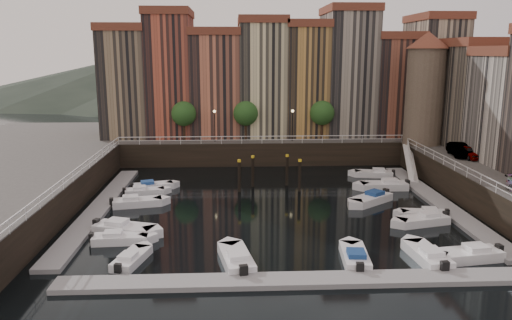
{
  "coord_description": "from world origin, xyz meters",
  "views": [
    {
      "loc": [
        -3.63,
        -46.24,
        14.43
      ],
      "look_at": [
        -1.31,
        4.0,
        3.48
      ],
      "focal_mm": 35.0,
      "sensor_mm": 36.0,
      "label": 1
    }
  ],
  "objects_px": {
    "car_a": "(469,153)",
    "boat_left_1": "(123,229)",
    "corner_tower": "(425,87)",
    "mooring_pilings": "(270,174)",
    "gangway": "(410,161)",
    "boat_left_0": "(119,239)",
    "boat_left_2": "(136,202)",
    "car_b": "(459,150)"
  },
  "relations": [
    {
      "from": "mooring_pilings",
      "to": "boat_left_1",
      "type": "height_order",
      "value": "mooring_pilings"
    },
    {
      "from": "gangway",
      "to": "car_a",
      "type": "distance_m",
      "value": 6.78
    },
    {
      "from": "mooring_pilings",
      "to": "car_b",
      "type": "height_order",
      "value": "car_b"
    },
    {
      "from": "gangway",
      "to": "car_b",
      "type": "xyz_separation_m",
      "value": [
        4.22,
        -3.26,
        1.82
      ]
    },
    {
      "from": "boat_left_0",
      "to": "car_a",
      "type": "height_order",
      "value": "car_a"
    },
    {
      "from": "gangway",
      "to": "boat_left_1",
      "type": "bearing_deg",
      "value": -149.45
    },
    {
      "from": "mooring_pilings",
      "to": "boat_left_1",
      "type": "distance_m",
      "value": 18.26
    },
    {
      "from": "gangway",
      "to": "boat_left_0",
      "type": "xyz_separation_m",
      "value": [
        -29.61,
        -19.55,
        -1.57
      ]
    },
    {
      "from": "boat_left_0",
      "to": "boat_left_1",
      "type": "relative_size",
      "value": 0.83
    },
    {
      "from": "boat_left_1",
      "to": "car_b",
      "type": "height_order",
      "value": "car_b"
    },
    {
      "from": "mooring_pilings",
      "to": "boat_left_2",
      "type": "distance_m",
      "value": 14.36
    },
    {
      "from": "mooring_pilings",
      "to": "boat_left_1",
      "type": "relative_size",
      "value": 1.24
    },
    {
      "from": "corner_tower",
      "to": "mooring_pilings",
      "type": "bearing_deg",
      "value": -155.24
    },
    {
      "from": "gangway",
      "to": "car_a",
      "type": "xyz_separation_m",
      "value": [
        4.88,
        -4.37,
        1.77
      ]
    },
    {
      "from": "car_b",
      "to": "corner_tower",
      "type": "bearing_deg",
      "value": 106.47
    },
    {
      "from": "boat_left_0",
      "to": "car_b",
      "type": "bearing_deg",
      "value": 22.53
    },
    {
      "from": "boat_left_0",
      "to": "boat_left_2",
      "type": "distance_m",
      "value": 9.46
    },
    {
      "from": "car_b",
      "to": "mooring_pilings",
      "type": "bearing_deg",
      "value": -169.49
    },
    {
      "from": "gangway",
      "to": "boat_left_0",
      "type": "relative_size",
      "value": 1.85
    },
    {
      "from": "corner_tower",
      "to": "boat_left_1",
      "type": "relative_size",
      "value": 2.57
    },
    {
      "from": "boat_left_2",
      "to": "boat_left_1",
      "type": "bearing_deg",
      "value": -98.35
    },
    {
      "from": "boat_left_1",
      "to": "boat_left_2",
      "type": "xyz_separation_m",
      "value": [
        -0.37,
        7.43,
        -0.03
      ]
    },
    {
      "from": "corner_tower",
      "to": "mooring_pilings",
      "type": "distance_m",
      "value": 23.39
    },
    {
      "from": "boat_left_0",
      "to": "corner_tower",
      "type": "bearing_deg",
      "value": 33.31
    },
    {
      "from": "boat_left_0",
      "to": "boat_left_2",
      "type": "relative_size",
      "value": 0.9
    },
    {
      "from": "corner_tower",
      "to": "mooring_pilings",
      "type": "relative_size",
      "value": 2.06
    },
    {
      "from": "corner_tower",
      "to": "gangway",
      "type": "xyz_separation_m",
      "value": [
        -2.9,
        -4.5,
        -8.28
      ]
    },
    {
      "from": "corner_tower",
      "to": "gangway",
      "type": "bearing_deg",
      "value": -122.8
    },
    {
      "from": "boat_left_2",
      "to": "car_b",
      "type": "bearing_deg",
      "value": 0.13
    },
    {
      "from": "mooring_pilings",
      "to": "car_a",
      "type": "relative_size",
      "value": 1.66
    },
    {
      "from": "mooring_pilings",
      "to": "car_b",
      "type": "bearing_deg",
      "value": 3.69
    },
    {
      "from": "mooring_pilings",
      "to": "car_a",
      "type": "bearing_deg",
      "value": 0.66
    },
    {
      "from": "car_a",
      "to": "mooring_pilings",
      "type": "bearing_deg",
      "value": 178.56
    },
    {
      "from": "boat_left_1",
      "to": "car_a",
      "type": "relative_size",
      "value": 1.33
    },
    {
      "from": "boat_left_1",
      "to": "boat_left_2",
      "type": "bearing_deg",
      "value": 110.96
    },
    {
      "from": "mooring_pilings",
      "to": "boat_left_0",
      "type": "relative_size",
      "value": 1.49
    },
    {
      "from": "corner_tower",
      "to": "gangway",
      "type": "distance_m",
      "value": 9.86
    },
    {
      "from": "mooring_pilings",
      "to": "car_a",
      "type": "xyz_separation_m",
      "value": [
        21.75,
        0.25,
        2.04
      ]
    },
    {
      "from": "car_a",
      "to": "gangway",
      "type": "bearing_deg",
      "value": 136.05
    },
    {
      "from": "gangway",
      "to": "boat_left_0",
      "type": "height_order",
      "value": "gangway"
    },
    {
      "from": "mooring_pilings",
      "to": "boat_left_2",
      "type": "xyz_separation_m",
      "value": [
        -13.21,
        -5.49,
        -1.28
      ]
    },
    {
      "from": "car_a",
      "to": "boat_left_1",
      "type": "bearing_deg",
      "value": -161.26
    }
  ]
}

